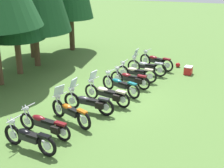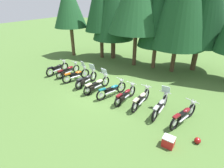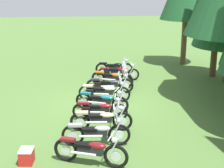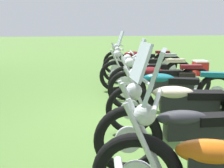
{
  "view_description": "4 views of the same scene",
  "coord_description": "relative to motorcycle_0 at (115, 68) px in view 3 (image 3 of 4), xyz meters",
  "views": [
    {
      "loc": [
        -12.5,
        -4.73,
        5.75
      ],
      "look_at": [
        0.29,
        0.04,
        0.58
      ],
      "focal_mm": 51.32,
      "sensor_mm": 36.0,
      "label": 1
    },
    {
      "loc": [
        5.13,
        -8.74,
        5.56
      ],
      "look_at": [
        0.7,
        -0.34,
        0.9
      ],
      "focal_mm": 28.12,
      "sensor_mm": 36.0,
      "label": 2
    },
    {
      "loc": [
        13.96,
        -1.32,
        5.19
      ],
      "look_at": [
        -0.57,
        0.32,
        0.8
      ],
      "focal_mm": 54.76,
      "sensor_mm": 36.0,
      "label": 3
    },
    {
      "loc": [
        -4.8,
        1.95,
        1.55
      ],
      "look_at": [
        0.86,
        0.78,
        0.51
      ],
      "focal_mm": 52.87,
      "sensor_mm": 36.0,
      "label": 4
    }
  ],
  "objects": [
    {
      "name": "motorcycle_8",
      "position": [
        8.71,
        -1.62,
        0.03
      ],
      "size": [
        0.64,
        2.26,
        1.38
      ],
      "rotation": [
        0.0,
        0.0,
        1.48
      ],
      "color": "black",
      "rests_on": "ground_plane"
    },
    {
      "name": "motorcycle_5",
      "position": [
        5.6,
        -1.19,
        -0.0
      ],
      "size": [
        1.07,
        2.17,
        1.02
      ],
      "rotation": [
        0.0,
        0.0,
        1.16
      ],
      "color": "black",
      "rests_on": "ground_plane"
    },
    {
      "name": "motorcycle_1",
      "position": [
        1.02,
        0.02,
        -0.01
      ],
      "size": [
        0.79,
        2.3,
        0.99
      ],
      "rotation": [
        0.0,
        0.0,
        1.4
      ],
      "color": "black",
      "rests_on": "ground_plane"
    },
    {
      "name": "motorcycle_9",
      "position": [
        9.92,
        -1.89,
        0.02
      ],
      "size": [
        1.04,
        2.17,
        1.03
      ],
      "rotation": [
        0.0,
        0.0,
        1.19
      ],
      "color": "black",
      "rests_on": "ground_plane"
    },
    {
      "name": "motorcycle_2",
      "position": [
        2.19,
        -0.36,
        0.02
      ],
      "size": [
        1.06,
        2.11,
        1.38
      ],
      "rotation": [
        0.0,
        0.0,
        1.17
      ],
      "color": "black",
      "rests_on": "ground_plane"
    },
    {
      "name": "motorcycle_0",
      "position": [
        0.0,
        0.0,
        0.0
      ],
      "size": [
        0.67,
        2.18,
        1.02
      ],
      "rotation": [
        0.0,
        0.0,
        1.43
      ],
      "color": "black",
      "rests_on": "ground_plane"
    },
    {
      "name": "motorcycle_7",
      "position": [
        7.56,
        -1.37,
        0.0
      ],
      "size": [
        0.65,
        2.26,
        1.02
      ],
      "rotation": [
        0.0,
        0.0,
        1.47
      ],
      "color": "black",
      "rests_on": "ground_plane"
    },
    {
      "name": "motorcycle_6",
      "position": [
        6.58,
        -1.4,
        -0.01
      ],
      "size": [
        0.78,
        2.15,
        1.01
      ],
      "rotation": [
        0.0,
        0.0,
        1.4
      ],
      "color": "black",
      "rests_on": "ground_plane"
    },
    {
      "name": "motorcycle_4",
      "position": [
        4.37,
        -1.02,
        0.03
      ],
      "size": [
        0.96,
        2.32,
        1.37
      ],
      "rotation": [
        0.0,
        0.0,
        1.34
      ],
      "color": "black",
      "rests_on": "ground_plane"
    },
    {
      "name": "ground_plane",
      "position": [
        4.95,
        -0.96,
        -0.45
      ],
      "size": [
        80.0,
        80.0,
        0.0
      ],
      "primitive_type": "plane",
      "color": "#4C7033"
    },
    {
      "name": "picnic_cooler",
      "position": [
        9.6,
        -3.78,
        -0.23
      ],
      "size": [
        0.52,
        0.45,
        0.45
      ],
      "color": "red",
      "rests_on": "ground_plane"
    },
    {
      "name": "motorcycle_3",
      "position": [
        3.28,
        -0.66,
        0.01
      ],
      "size": [
        0.69,
        2.31,
        1.38
      ],
      "rotation": [
        0.0,
        0.0,
        1.5
      ],
      "color": "black",
      "rests_on": "ground_plane"
    }
  ]
}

